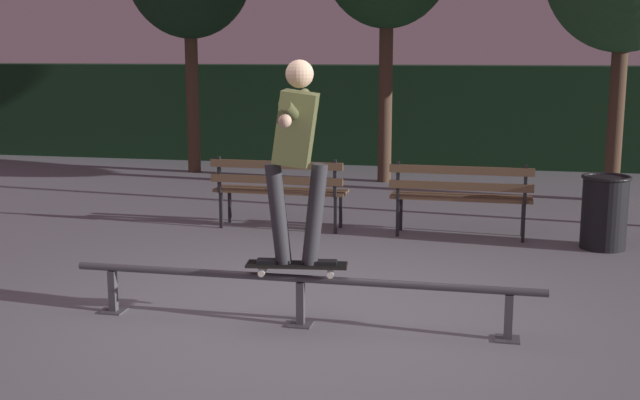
{
  "coord_description": "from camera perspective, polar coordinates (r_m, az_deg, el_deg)",
  "views": [
    {
      "loc": [
        1.39,
        -6.0,
        2.12
      ],
      "look_at": [
        -0.01,
        0.65,
        0.85
      ],
      "focal_mm": 45.19,
      "sensor_mm": 36.0,
      "label": 1
    }
  ],
  "objects": [
    {
      "name": "park_bench_leftmost",
      "position": [
        9.58,
        -2.93,
        1.05
      ],
      "size": [
        1.6,
        0.43,
        0.88
      ],
      "color": "black",
      "rests_on": "ground"
    },
    {
      "name": "hedge_backdrop",
      "position": [
        15.41,
        6.77,
        6.04
      ],
      "size": [
        24.0,
        1.2,
        1.84
      ],
      "primitive_type": "cube",
      "color": "black",
      "rests_on": "ground"
    },
    {
      "name": "trash_can",
      "position": [
        9.19,
        19.5,
        -0.74
      ],
      "size": [
        0.52,
        0.52,
        0.8
      ],
      "color": "black",
      "rests_on": "ground"
    },
    {
      "name": "park_bench_left_center",
      "position": [
        9.27,
        9.94,
        0.58
      ],
      "size": [
        1.6,
        0.43,
        0.88
      ],
      "color": "black",
      "rests_on": "ground"
    },
    {
      "name": "ground_plane",
      "position": [
        6.51,
        -1.07,
        -8.41
      ],
      "size": [
        90.0,
        90.0,
        0.0
      ],
      "primitive_type": "plane",
      "color": "slate"
    },
    {
      "name": "grind_rail",
      "position": [
        6.28,
        -1.39,
        -6.16
      ],
      "size": [
        3.72,
        0.18,
        0.41
      ],
      "color": "#47474C",
      "rests_on": "ground"
    },
    {
      "name": "skateboard",
      "position": [
        6.24,
        -1.66,
        -4.66
      ],
      "size": [
        0.8,
        0.3,
        0.09
      ],
      "color": "black",
      "rests_on": "grind_rail"
    },
    {
      "name": "skateboarder",
      "position": [
        6.06,
        -1.68,
        3.92
      ],
      "size": [
        0.63,
        1.4,
        1.56
      ],
      "color": "black",
      "rests_on": "skateboard"
    }
  ]
}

